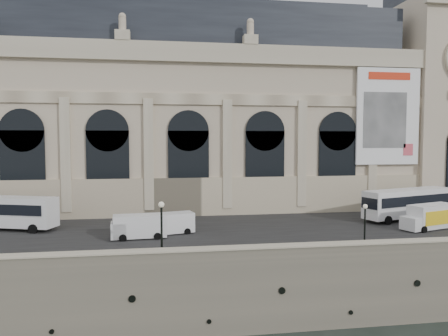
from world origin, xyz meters
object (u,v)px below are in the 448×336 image
at_px(bus_left, 2,211).
at_px(lamp_right, 365,227).
at_px(bus_right, 408,203).
at_px(van_c, 168,224).
at_px(van_b, 136,227).
at_px(box_truck, 430,217).
at_px(lamp_left, 162,231).

bearing_deg(bus_left, lamp_right, -21.57).
height_order(bus_right, van_c, bus_right).
bearing_deg(lamp_right, bus_right, 46.55).
relative_size(bus_left, van_b, 2.25).
xyz_separation_m(bus_right, lamp_right, (-12.05, -12.72, -0.08)).
relative_size(van_b, van_c, 1.05).
xyz_separation_m(van_c, box_truck, (28.64, -1.85, 0.25)).
xyz_separation_m(bus_right, box_truck, (-0.87, -5.72, -0.74)).
bearing_deg(bus_right, van_c, -172.53).
relative_size(lamp_left, lamp_right, 1.17).
xyz_separation_m(van_b, box_truck, (31.77, -0.29, 0.15)).
distance_m(van_c, lamp_right, 19.59).
height_order(bus_left, bus_right, bus_right).
relative_size(bus_left, lamp_left, 2.59).
distance_m(box_truck, lamp_right, 13.21).
xyz_separation_m(van_b, lamp_left, (2.42, -7.88, 1.17)).
bearing_deg(lamp_right, lamp_left, -178.15).
bearing_deg(box_truck, bus_right, 81.37).
bearing_deg(bus_left, box_truck, -8.54).
bearing_deg(bus_right, box_truck, -98.63).
relative_size(bus_left, box_truck, 1.75).
xyz_separation_m(van_c, lamp_right, (17.46, -8.85, 0.91)).
bearing_deg(box_truck, lamp_left, -165.51).
xyz_separation_m(bus_left, lamp_left, (17.21, -14.58, 0.36)).
bearing_deg(bus_left, lamp_left, -40.27).
distance_m(bus_right, box_truck, 5.83).
height_order(bus_left, lamp_left, lamp_left).
bearing_deg(lamp_right, van_c, 153.12).
distance_m(van_b, van_c, 3.51).
relative_size(van_b, lamp_right, 1.35).
height_order(bus_right, lamp_left, lamp_left).
bearing_deg(bus_right, van_b, -170.55).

